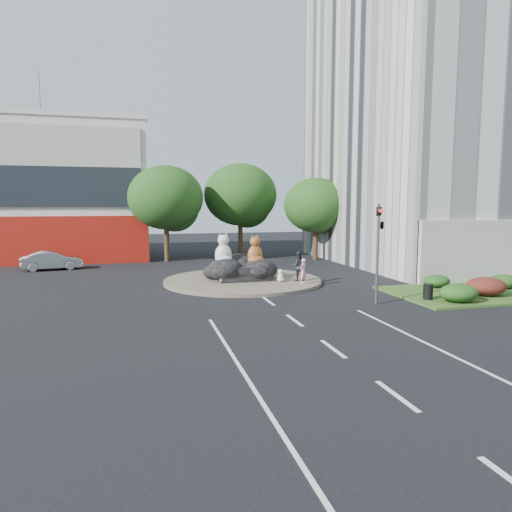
% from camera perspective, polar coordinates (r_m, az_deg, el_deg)
% --- Properties ---
extents(ground, '(120.00, 120.00, 0.00)m').
position_cam_1_polar(ground, '(19.83, 4.84, -8.04)').
color(ground, black).
rests_on(ground, ground).
extents(roundabout_island, '(10.00, 10.00, 0.20)m').
position_cam_1_polar(roundabout_island, '(29.22, -1.69, -3.10)').
color(roundabout_island, brown).
rests_on(roundabout_island, ground).
extents(rock_plinth, '(3.20, 2.60, 0.90)m').
position_cam_1_polar(rock_plinth, '(29.14, -1.69, -2.03)').
color(rock_plinth, black).
rests_on(rock_plinth, roundabout_island).
extents(shophouse_block, '(25.20, 12.30, 17.40)m').
position_cam_1_polar(shophouse_block, '(47.46, -28.95, 7.16)').
color(shophouse_block, silver).
rests_on(shophouse_block, ground).
extents(office_tower, '(20.00, 20.00, 35.00)m').
position_cam_1_polar(office_tower, '(44.91, 24.10, 22.16)').
color(office_tower, silver).
rests_on(office_tower, ground).
extents(grass_verge, '(10.00, 6.00, 0.12)m').
position_cam_1_polar(grass_verge, '(28.43, 26.19, -4.12)').
color(grass_verge, '#2B4E1A').
rests_on(grass_verge, ground).
extents(tree_left, '(6.46, 6.46, 8.27)m').
position_cam_1_polar(tree_left, '(40.23, -11.11, 6.78)').
color(tree_left, '#382314').
rests_on(tree_left, ground).
extents(tree_mid, '(6.84, 6.84, 8.76)m').
position_cam_1_polar(tree_mid, '(43.21, -1.91, 7.28)').
color(tree_mid, '#382314').
rests_on(tree_mid, ground).
extents(tree_right, '(5.70, 5.70, 7.30)m').
position_cam_1_polar(tree_right, '(41.18, 7.55, 5.97)').
color(tree_right, '#382314').
rests_on(tree_right, ground).
extents(hedge_near_green, '(2.00, 1.60, 0.90)m').
position_cam_1_polar(hedge_near_green, '(24.93, 24.01, -4.23)').
color(hedge_near_green, '#1B3C13').
rests_on(hedge_near_green, grass_verge).
extents(hedge_red, '(2.20, 1.76, 0.99)m').
position_cam_1_polar(hedge_red, '(27.27, 26.82, -3.40)').
color(hedge_red, '#431211').
rests_on(hedge_red, grass_verge).
extents(hedge_mid_green, '(1.80, 1.44, 0.81)m').
position_cam_1_polar(hedge_mid_green, '(30.05, 28.51, -2.80)').
color(hedge_mid_green, '#1B3C13').
rests_on(hedge_mid_green, grass_verge).
extents(hedge_back_green, '(1.60, 1.28, 0.72)m').
position_cam_1_polar(hedge_back_green, '(28.81, 21.63, -2.93)').
color(hedge_back_green, '#1B3C13').
rests_on(hedge_back_green, grass_verge).
extents(traffic_light, '(0.44, 1.24, 5.00)m').
position_cam_1_polar(traffic_light, '(23.19, 15.23, 2.94)').
color(traffic_light, '#595B60').
rests_on(traffic_light, ground).
extents(street_lamp, '(2.34, 0.22, 8.06)m').
position_cam_1_polar(street_lamp, '(32.42, 21.91, 5.30)').
color(street_lamp, '#595B60').
rests_on(street_lamp, ground).
extents(cat_white, '(1.41, 1.27, 2.07)m').
position_cam_1_polar(cat_white, '(28.72, -4.11, 0.82)').
color(cat_white, silver).
rests_on(cat_white, rock_plinth).
extents(cat_tabby, '(1.48, 1.41, 1.94)m').
position_cam_1_polar(cat_tabby, '(28.91, -0.12, 0.75)').
color(cat_tabby, '#AC5A23').
rests_on(cat_tabby, rock_plinth).
extents(kitten_calico, '(0.74, 0.73, 0.94)m').
position_cam_1_polar(kitten_calico, '(27.86, -4.10, -2.40)').
color(kitten_calico, silver).
rests_on(kitten_calico, roundabout_island).
extents(kitten_white, '(0.64, 0.62, 0.82)m').
position_cam_1_polar(kitten_white, '(28.22, 3.05, -2.40)').
color(kitten_white, silver).
rests_on(kitten_white, roundabout_island).
extents(pedestrian_pink, '(0.66, 0.64, 1.53)m').
position_cam_1_polar(pedestrian_pink, '(27.58, 5.88, -1.88)').
color(pedestrian_pink, pink).
rests_on(pedestrian_pink, roundabout_island).
extents(pedestrian_dark, '(0.98, 0.81, 1.87)m').
position_cam_1_polar(pedestrian_dark, '(28.59, 5.29, -1.24)').
color(pedestrian_dark, '#22232A').
rests_on(pedestrian_dark, roundabout_island).
extents(parked_car, '(4.55, 2.25, 1.43)m').
position_cam_1_polar(parked_car, '(37.86, -24.14, -0.52)').
color(parked_car, '#A2A6A9').
rests_on(parked_car, ground).
extents(litter_bin, '(0.55, 0.55, 0.80)m').
position_cam_1_polar(litter_bin, '(24.98, 20.70, -4.19)').
color(litter_bin, black).
rests_on(litter_bin, grass_verge).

